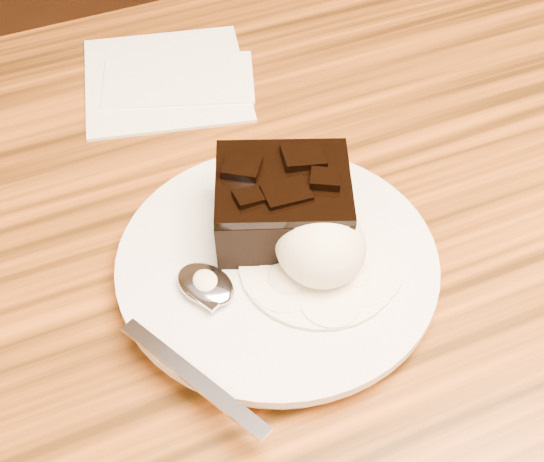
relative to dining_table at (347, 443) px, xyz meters
name	(u,v)px	position (x,y,z in m)	size (l,w,h in m)	color
dining_table	(347,443)	(0.00, 0.00, 0.00)	(1.20, 0.80, 0.75)	#341E09
plate	(277,266)	(-0.09, -0.01, 0.38)	(0.24, 0.24, 0.02)	silver
brownie	(283,206)	(-0.08, 0.02, 0.42)	(0.10, 0.09, 0.05)	black
ice_cream_scoop	(320,245)	(-0.07, -0.02, 0.42)	(0.07, 0.07, 0.05)	#F1E7CB
melt_puddle	(319,264)	(-0.07, -0.02, 0.40)	(0.12, 0.12, 0.00)	white
spoon	(206,286)	(-0.15, -0.01, 0.40)	(0.03, 0.19, 0.01)	silver
napkin	(166,78)	(-0.10, 0.26, 0.38)	(0.16, 0.16, 0.01)	white
crumb_a	(335,228)	(-0.04, 0.00, 0.40)	(0.01, 0.01, 0.00)	black
crumb_b	(325,251)	(-0.06, -0.02, 0.40)	(0.01, 0.01, 0.00)	black
crumb_c	(290,290)	(-0.10, -0.04, 0.40)	(0.01, 0.00, 0.00)	black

